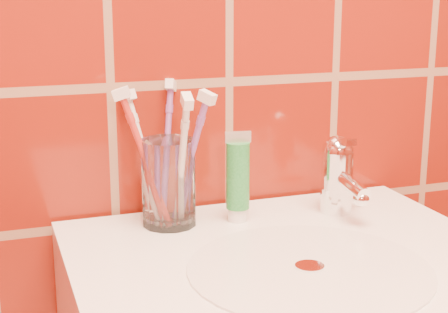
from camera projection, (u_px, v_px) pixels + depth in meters
name	position (u px, v px, depth m)	size (l,w,h in m)	color
glass_tumbler	(169.00, 183.00, 0.98)	(0.08, 0.08, 0.13)	white
toothpaste_tube	(238.00, 180.00, 0.99)	(0.04, 0.03, 0.13)	white
faucet	(339.00, 172.00, 1.03)	(0.05, 0.11, 0.12)	white
toothbrush_0	(146.00, 160.00, 0.96)	(0.08, 0.04, 0.21)	#B83027
toothbrush_1	(190.00, 160.00, 0.96)	(0.06, 0.07, 0.20)	#7B479A
toothbrush_2	(167.00, 152.00, 1.00)	(0.06, 0.09, 0.21)	#79418C
toothbrush_3	(146.00, 159.00, 0.99)	(0.06, 0.09, 0.19)	silver
toothbrush_4	(182.00, 164.00, 0.93)	(0.03, 0.10, 0.21)	silver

